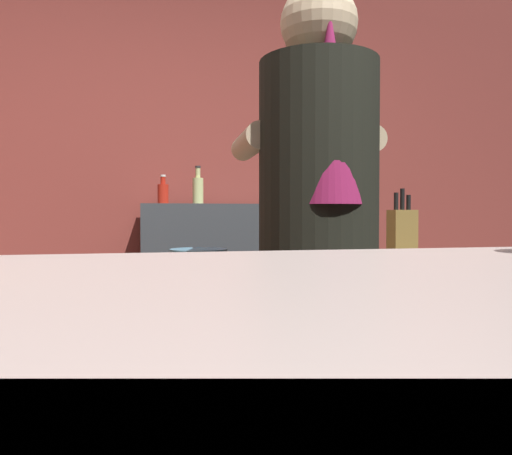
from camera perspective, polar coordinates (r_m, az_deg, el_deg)
wall_back at (r=3.44m, az=-9.40°, el=6.24°), size 5.20×0.10×2.70m
prep_counter at (r=2.01m, az=4.00°, el=-16.61°), size 2.10×0.60×0.88m
back_shelf at (r=3.21m, az=-3.88°, el=-7.47°), size 0.99×0.36×1.13m
bartender at (r=1.46m, az=7.09°, el=-1.22°), size 0.43×0.52×1.72m
knife_block at (r=2.16m, az=16.10°, el=-0.59°), size 0.10×0.08×0.29m
mixing_bowl at (r=1.84m, az=-6.50°, el=-3.29°), size 0.21×0.21×0.06m
chefs_knife at (r=1.95m, az=10.80°, el=-3.79°), size 0.24×0.10×0.01m
bottle_olive_oil at (r=3.19m, az=-6.54°, el=4.28°), size 0.07×0.07×0.24m
bottle_hot_sauce at (r=3.21m, az=-10.41°, el=3.85°), size 0.07×0.07×0.18m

